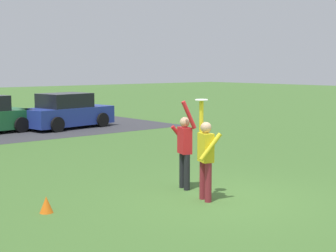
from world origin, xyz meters
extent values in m
plane|color=#426B2D|center=(0.00, 0.00, 0.00)|extent=(120.00, 120.00, 0.00)
cylinder|color=maroon|center=(-0.40, 0.04, 0.41)|extent=(0.14, 0.14, 0.82)
cylinder|color=maroon|center=(-0.31, 0.29, 0.41)|extent=(0.14, 0.14, 0.82)
cube|color=gold|center=(-0.36, 0.16, 1.12)|extent=(0.32, 0.41, 0.60)
sphere|color=tan|center=(-0.36, 0.16, 1.53)|extent=(0.23, 0.23, 0.23)
cylinder|color=gold|center=(-0.43, -0.05, 1.17)|extent=(0.48, 0.23, 0.58)
cylinder|color=gold|center=(-0.28, 0.38, 1.75)|extent=(0.09, 0.09, 0.66)
cylinder|color=black|center=(0.04, 1.32, 0.41)|extent=(0.14, 0.14, 0.82)
cylinder|color=black|center=(-0.05, 1.07, 0.41)|extent=(0.14, 0.14, 0.82)
cube|color=red|center=(-0.01, 1.20, 1.12)|extent=(0.32, 0.41, 0.60)
sphere|color=tan|center=(-0.01, 1.20, 1.53)|extent=(0.23, 0.23, 0.23)
cylinder|color=red|center=(0.07, 1.41, 1.17)|extent=(0.48, 0.23, 0.58)
cylinder|color=red|center=(-0.08, 0.98, 1.72)|extent=(0.35, 0.18, 0.65)
cylinder|color=white|center=(-0.28, 0.38, 2.09)|extent=(0.27, 0.27, 0.02)
cylinder|color=black|center=(1.39, 13.06, 0.33)|extent=(0.68, 0.31, 0.66)
cube|color=#233893|center=(3.73, 13.25, 0.55)|extent=(4.32, 2.37, 0.80)
cube|color=black|center=(3.58, 13.23, 1.27)|extent=(2.31, 1.92, 0.64)
cylinder|color=black|center=(4.86, 14.34, 0.33)|extent=(0.68, 0.31, 0.66)
cylinder|color=black|center=(5.12, 12.54, 0.33)|extent=(0.68, 0.31, 0.66)
cylinder|color=black|center=(2.34, 13.97, 0.33)|extent=(0.68, 0.31, 0.66)
cylinder|color=black|center=(2.60, 12.17, 0.33)|extent=(0.68, 0.31, 0.66)
cone|color=orange|center=(-3.30, 1.49, 0.16)|extent=(0.26, 0.26, 0.32)
camera|label=1|loc=(-7.59, -7.15, 2.77)|focal=53.84mm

